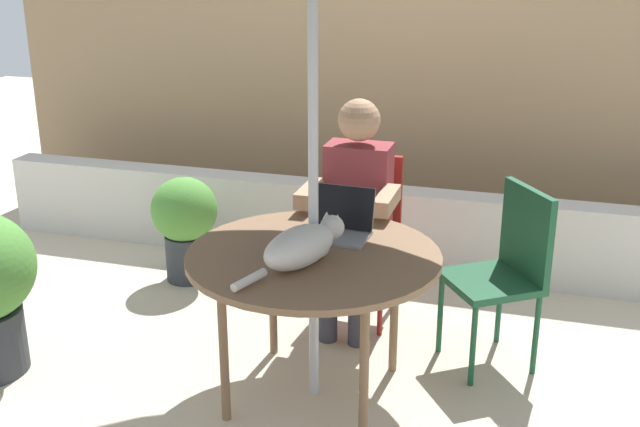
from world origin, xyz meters
The scene contains 10 objects.
ground_plane centered at (0.00, 0.00, 0.00)m, with size 14.00×14.00×0.00m, color beige.
fence_back centered at (0.00, 2.24, 0.84)m, with size 5.95×0.08×1.69m, color #937756.
planter_wall_low centered at (0.00, 1.56, 0.26)m, with size 5.35×0.20×0.53m, color beige.
patio_table centered at (0.00, 0.00, 0.66)m, with size 1.13×1.13×0.71m.
chair_occupied centered at (0.00, 0.90, 0.53)m, with size 0.40×0.40×0.90m.
chair_empty centered at (0.81, 0.57, 0.53)m, with size 0.56×0.56×0.90m.
person_seated centered at (0.00, 0.74, 0.70)m, with size 0.48×0.48×1.24m.
laptop centered at (0.05, 0.26, 0.77)m, with size 0.31×0.26×0.21m.
cat centered at (-0.01, -0.13, 0.79)m, with size 0.34×0.61×0.17m.
potted_plant_near_fence centered at (-1.13, 1.02, 0.38)m, with size 0.40×0.40×0.65m.
Camera 1 is at (0.94, -3.07, 2.04)m, focal length 44.38 mm.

